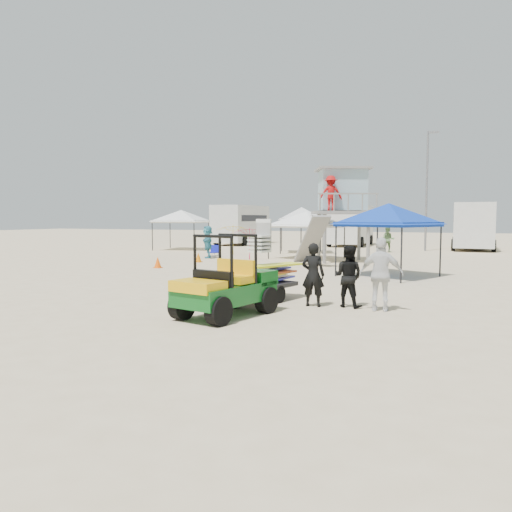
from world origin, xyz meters
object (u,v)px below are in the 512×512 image
at_px(surf_trailer, 262,272).
at_px(lifeguard_tower, 342,194).
at_px(man_left, 313,275).
at_px(canopy_blue, 389,207).
at_px(utility_cart, 224,279).

bearing_deg(surf_trailer, lifeguard_tower, 93.28).
distance_m(surf_trailer, man_left, 1.54).
height_order(lifeguard_tower, canopy_blue, lifeguard_tower).
bearing_deg(canopy_blue, utility_cart, -104.28).
bearing_deg(lifeguard_tower, canopy_blue, -61.79).
bearing_deg(canopy_blue, lifeguard_tower, 118.21).
height_order(utility_cart, canopy_blue, canopy_blue).
bearing_deg(man_left, lifeguard_tower, -83.46).
bearing_deg(man_left, canopy_blue, -99.90).
height_order(utility_cart, surf_trailer, surf_trailer).
bearing_deg(utility_cart, man_left, 53.22).
bearing_deg(utility_cart, surf_trailer, 89.85).
xyz_separation_m(utility_cart, lifeguard_tower, (-0.73, 15.21, 2.62)).
relative_size(utility_cart, lifeguard_tower, 0.57).
height_order(man_left, canopy_blue, canopy_blue).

